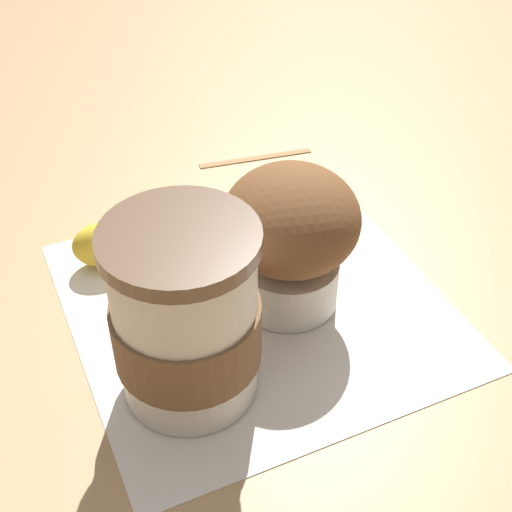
% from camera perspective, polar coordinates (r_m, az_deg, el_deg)
% --- Properties ---
extents(ground_plane, '(3.00, 3.00, 0.00)m').
position_cam_1_polar(ground_plane, '(0.53, 0.00, -3.87)').
color(ground_plane, tan).
extents(paper_napkin, '(0.32, 0.32, 0.00)m').
position_cam_1_polar(paper_napkin, '(0.53, 0.00, -3.81)').
color(paper_napkin, white).
rests_on(paper_napkin, ground_plane).
extents(coffee_cup, '(0.09, 0.09, 0.12)m').
position_cam_1_polar(coffee_cup, '(0.43, -5.64, -4.99)').
color(coffee_cup, silver).
rests_on(coffee_cup, paper_napkin).
extents(muffin, '(0.10, 0.10, 0.11)m').
position_cam_1_polar(muffin, '(0.49, 2.70, 2.02)').
color(muffin, white).
rests_on(muffin, paper_napkin).
extents(banana, '(0.08, 0.15, 0.04)m').
position_cam_1_polar(banana, '(0.56, -7.22, 1.30)').
color(banana, gold).
rests_on(banana, paper_napkin).
extents(wooden_stirrer, '(0.02, 0.11, 0.00)m').
position_cam_1_polar(wooden_stirrer, '(0.69, -0.02, 7.85)').
color(wooden_stirrer, '#9E7547').
rests_on(wooden_stirrer, ground_plane).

